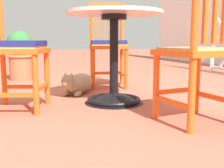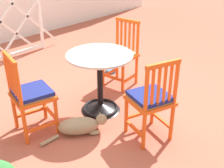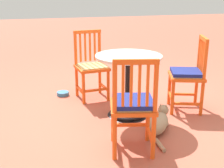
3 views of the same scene
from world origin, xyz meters
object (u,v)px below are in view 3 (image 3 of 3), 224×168
orange_chair_by_planter (133,106)px  pet_water_bowl (63,94)px  orange_chair_at_corner (91,67)px  orange_chair_near_fence (188,75)px  tabby_cat (159,122)px  cafe_table (128,92)px

orange_chair_by_planter → pet_water_bowl: 1.81m
orange_chair_at_corner → orange_chair_by_planter: same height
orange_chair_near_fence → tabby_cat: orange_chair_near_fence is taller
orange_chair_by_planter → pet_water_bowl: bearing=14.4°
orange_chair_near_fence → tabby_cat: size_ratio=1.34×
orange_chair_near_fence → tabby_cat: bearing=128.0°
orange_chair_at_corner → orange_chair_near_fence: same height
cafe_table → pet_water_bowl: bearing=36.1°
cafe_table → tabby_cat: bearing=-158.5°
orange_chair_by_planter → pet_water_bowl: (1.70, 0.44, -0.42)m
cafe_table → tabby_cat: cafe_table is taller
orange_chair_at_corner → orange_chair_by_planter: bearing=-177.7°
tabby_cat → pet_water_bowl: size_ratio=4.01×
orange_chair_by_planter → orange_chair_near_fence: size_ratio=1.00×
orange_chair_at_corner → orange_chair_near_fence: (-0.74, -1.04, 0.01)m
orange_chair_at_corner → orange_chair_near_fence: bearing=-125.7°
cafe_table → tabby_cat: (-0.48, -0.19, -0.19)m
orange_chair_by_planter → tabby_cat: 0.63m
orange_chair_at_corner → pet_water_bowl: size_ratio=5.36×
cafe_table → orange_chair_at_corner: 0.78m
orange_chair_at_corner → tabby_cat: bearing=-158.3°
orange_chair_at_corner → orange_chair_by_planter: 1.51m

